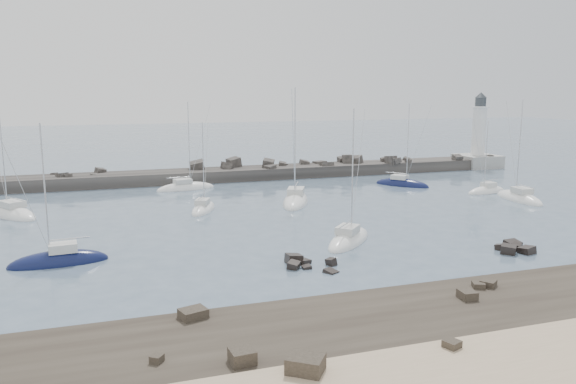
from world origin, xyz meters
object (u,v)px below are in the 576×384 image
Objects in this scene: sailboat_4 at (186,189)px; sailboat_9 at (519,199)px; sailboat_5 at (295,202)px; lighthouse at (478,151)px; sailboat_1 at (11,214)px; sailboat_7 at (402,185)px; sailboat_8 at (487,192)px; sailboat_6 at (349,241)px; sailboat_3 at (203,209)px; sailboat_2 at (59,262)px.

sailboat_4 is 0.96× the size of sailboat_9.
lighthouse is at bearing 26.26° from sailboat_5.
sailboat_1 reaches higher than sailboat_9.
sailboat_7 is 17.54m from sailboat_9.
sailboat_5 is at bearing 176.82° from sailboat_8.
sailboat_6 is (-45.18, -40.97, -2.95)m from lighthouse.
lighthouse is at bearing 30.19° from sailboat_7.
sailboat_3 is 41.16m from sailboat_9.
sailboat_9 is at bearing 21.54° from sailboat_6.
sailboat_6 is 34.37m from sailboat_7.
sailboat_6 is (10.49, -33.98, 0.01)m from sailboat_4.
sailboat_4 is 46.13m from sailboat_9.
sailboat_3 reaches higher than sailboat_8.
sailboat_2 is at bearing -163.57° from sailboat_8.
sailboat_7 is 1.21× the size of sailboat_8.
sailboat_4 is (21.66, 10.94, -0.01)m from sailboat_1.
sailboat_2 is 0.94× the size of sailboat_6.
sailboat_5 is (12.01, 0.74, 0.02)m from sailboat_3.
sailboat_1 is 63.13m from sailboat_9.
sailboat_5 is 1.19× the size of sailboat_7.
sailboat_8 is at bearing -4.86° from sailboat_1.
sailboat_1 reaches higher than sailboat_2.
sailboat_3 is (-55.80, -22.35, -2.96)m from lighthouse.
sailboat_5 is 1.12× the size of sailboat_9.
sailboat_1 reaches higher than sailboat_8.
sailboat_6 is at bearing -35.63° from sailboat_1.
lighthouse is at bearing 21.83° from sailboat_3.
sailboat_9 is at bearing -10.23° from sailboat_1.
lighthouse is 79.44m from sailboat_1.
sailboat_1 is 1.43× the size of sailboat_8.
sailboat_6 is at bearing -72.85° from sailboat_4.
sailboat_2 is 1.12× the size of sailboat_3.
sailboat_8 is (29.46, 17.80, -0.01)m from sailboat_6.
sailboat_6 is 0.96× the size of sailboat_9.
lighthouse reaches higher than sailboat_8.
sailboat_1 reaches higher than lighthouse.
sailboat_1 reaches higher than sailboat_6.
sailboat_2 is (-70.92, -39.45, -2.94)m from lighthouse.
sailboat_7 is at bearing 14.80° from sailboat_3.
lighthouse is 0.92× the size of sailboat_5.
lighthouse is 1.33× the size of sailboat_8.
sailboat_5 reaches higher than lighthouse.
sailboat_9 is (28.59, -7.53, -0.01)m from sailboat_5.
sailboat_3 is at bearing 48.52° from sailboat_2.
sailboat_2 is 32.47m from sailboat_5.
sailboat_4 is 0.86× the size of sailboat_5.
sailboat_6 reaches higher than sailboat_3.
sailboat_7 is (53.37, 3.99, -0.01)m from sailboat_1.
sailboat_1 is 1.15× the size of sailboat_4.
sailboat_3 is 0.84× the size of sailboat_4.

